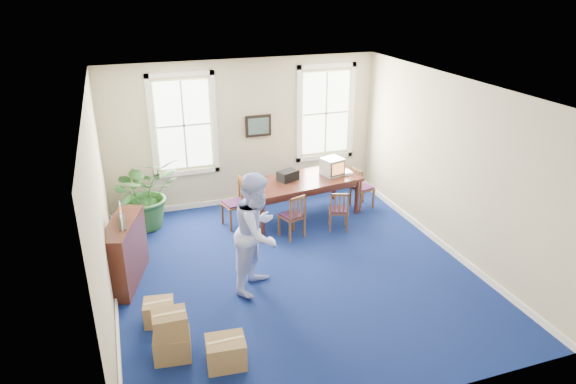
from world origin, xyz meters
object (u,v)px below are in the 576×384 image
object	(u,v)px
crt_tv	(332,167)
cardboard_boxes	(184,327)
conference_table	(301,198)
chair_near_left	(292,215)
man	(258,232)
credenza	(125,252)
potted_plant	(146,193)

from	to	relation	value
crt_tv	cardboard_boxes	world-z (taller)	crt_tv
crt_tv	conference_table	bearing A→B (deg)	169.28
conference_table	cardboard_boxes	xyz separation A→B (m)	(-2.98, -3.52, -0.04)
conference_table	chair_near_left	size ratio (longest dim) A/B	2.68
man	credenza	bearing A→B (deg)	107.21
man	cardboard_boxes	size ratio (longest dim) A/B	1.53
crt_tv	chair_near_left	distance (m)	1.61
chair_near_left	credenza	distance (m)	3.21
potted_plant	crt_tv	bearing A→B (deg)	-7.28
cardboard_boxes	crt_tv	bearing A→B (deg)	44.01
credenza	potted_plant	size ratio (longest dim) A/B	0.94
credenza	cardboard_boxes	xyz separation A→B (m)	(0.66, -2.06, -0.18)
chair_near_left	cardboard_boxes	bearing A→B (deg)	28.90
conference_table	man	bearing A→B (deg)	-133.36
man	potted_plant	world-z (taller)	man
man	chair_near_left	bearing A→B (deg)	3.38
cardboard_boxes	credenza	bearing A→B (deg)	107.84
cardboard_boxes	conference_table	bearing A→B (deg)	49.75
chair_near_left	cardboard_boxes	world-z (taller)	chair_near_left
conference_table	potted_plant	distance (m)	3.20
potted_plant	cardboard_boxes	size ratio (longest dim) A/B	1.14
conference_table	credenza	world-z (taller)	credenza
credenza	potted_plant	bearing A→B (deg)	92.78
crt_tv	cardboard_boxes	distance (m)	5.19
credenza	chair_near_left	bearing A→B (deg)	28.33
conference_table	man	world-z (taller)	man
chair_near_left	cardboard_boxes	xyz separation A→B (m)	(-2.48, -2.69, -0.08)
conference_table	man	xyz separation A→B (m)	(-1.59, -2.32, 0.58)
conference_table	chair_near_left	bearing A→B (deg)	-129.80
potted_plant	conference_table	bearing A→B (deg)	-9.92
chair_near_left	conference_table	bearing A→B (deg)	-139.35
chair_near_left	cardboard_boxes	distance (m)	3.66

